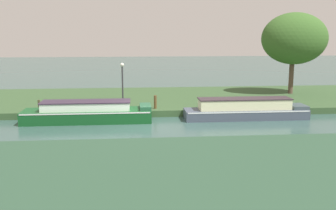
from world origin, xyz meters
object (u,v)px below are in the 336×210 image
Objects in this scene: mooring_post_near at (155,102)px; mooring_post_far at (39,105)px; slate_barge at (246,110)px; forest_narrowboat at (88,113)px; lamp_post at (122,79)px; willow_tree_left at (295,39)px.

mooring_post_far is at bearing 180.00° from mooring_post_near.
forest_narrowboat is (-9.28, -0.00, -0.00)m from slate_barge.
lamp_post is at bearing 54.19° from forest_narrowboat.
willow_tree_left is 2.22× the size of lamp_post.
mooring_post_near is at bearing 0.00° from mooring_post_far.
forest_narrowboat is at bearing -26.34° from mooring_post_far.
mooring_post_far is at bearing -167.16° from lamp_post.
slate_barge is 1.00× the size of forest_narrowboat.
lamp_post is at bearing 150.57° from mooring_post_near.
lamp_post is (-12.76, -3.67, -2.43)m from willow_tree_left.
willow_tree_left is at bearing 23.35° from forest_narrowboat.
slate_barge reaches higher than forest_narrowboat.
mooring_post_far is (-17.77, -4.81, -3.85)m from willow_tree_left.
mooring_post_near is (-10.73, -4.81, -3.76)m from willow_tree_left.
slate_barge is 2.65× the size of lamp_post.
lamp_post is at bearing 160.07° from slate_barge.
mooring_post_near is (2.02, -1.14, -1.33)m from lamp_post.
mooring_post_near is at bearing -29.43° from lamp_post.
mooring_post_far is at bearing -164.84° from willow_tree_left.
lamp_post is 4.24× the size of mooring_post_far.
slate_barge is 5.56m from mooring_post_near.
willow_tree_left reaches higher than mooring_post_near.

